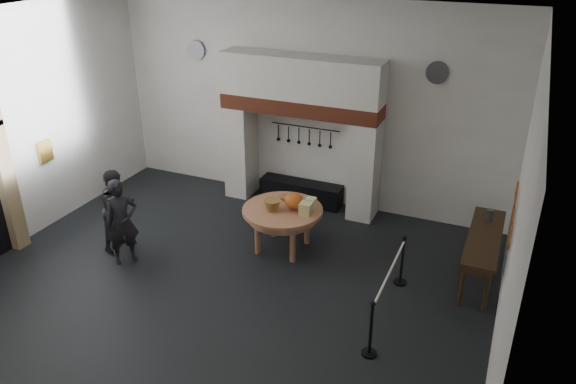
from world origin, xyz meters
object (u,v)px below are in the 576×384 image
at_px(visitor_far, 118,210).
at_px(barrier_post_near, 371,330).
at_px(barrier_post_far, 402,261).
at_px(iron_range, 301,192).
at_px(side_table, 485,237).
at_px(visitor_near, 122,222).
at_px(work_table, 283,210).

xyz_separation_m(visitor_far, barrier_post_near, (5.34, -1.08, -0.36)).
bearing_deg(barrier_post_far, iron_range, 141.02).
bearing_deg(side_table, visitor_near, -162.17).
bearing_deg(barrier_post_far, visitor_near, -165.07).
relative_size(side_table, barrier_post_far, 2.44).
bearing_deg(visitor_near, visitor_far, 83.03).
relative_size(visitor_near, barrier_post_far, 1.84).
height_order(iron_range, visitor_far, visitor_far).
relative_size(iron_range, work_table, 1.23).
relative_size(iron_range, visitor_far, 1.17).
bearing_deg(iron_range, visitor_far, -127.84).
bearing_deg(visitor_far, barrier_post_near, -95.35).
bearing_deg(barrier_post_far, barrier_post_near, -90.00).
bearing_deg(visitor_near, work_table, -19.99).
bearing_deg(visitor_near, iron_range, 7.90).
bearing_deg(barrier_post_near, barrier_post_far, 90.00).
distance_m(work_table, barrier_post_near, 3.33).
xyz_separation_m(barrier_post_near, barrier_post_far, (0.00, 2.00, 0.00)).
xyz_separation_m(visitor_near, visitor_far, (-0.40, 0.40, -0.02)).
bearing_deg(visitor_far, barrier_post_far, -74.16).
bearing_deg(visitor_near, side_table, -34.13).
relative_size(side_table, barrier_post_near, 2.44).
height_order(side_table, barrier_post_far, same).
relative_size(work_table, visitor_near, 0.93).
bearing_deg(work_table, visitor_far, -158.03).
bearing_deg(side_table, iron_range, 158.39).
bearing_deg(visitor_far, iron_range, -31.76).
xyz_separation_m(iron_range, barrier_post_far, (2.84, -2.30, 0.20)).
xyz_separation_m(work_table, side_table, (3.66, 0.41, 0.03)).
height_order(visitor_far, side_table, visitor_far).
distance_m(iron_range, side_table, 4.45).
height_order(barrier_post_near, barrier_post_far, same).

